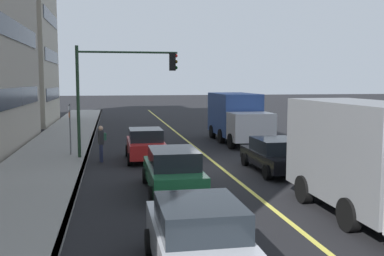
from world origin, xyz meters
TOP-DOWN VIEW (x-y plane):
  - ground at (0.00, 0.00)m, footprint 200.00×200.00m
  - sidewalk_slab at (0.00, 8.03)m, footprint 80.00×3.89m
  - curb_edge at (0.00, 6.16)m, footprint 80.00×0.16m
  - lane_stripe_center at (0.00, 0.00)m, footprint 80.00×0.16m
  - building_glass_right at (23.42, 14.19)m, footprint 10.58×8.10m
  - car_silver at (-11.01, 3.21)m, footprint 4.55×1.91m
  - car_black at (-1.16, -2.16)m, footprint 4.53×2.07m
  - car_red at (2.59, 3.23)m, footprint 3.93×1.90m
  - car_green at (-3.96, 2.76)m, footprint 4.49×1.94m
  - truck_gray at (-8.33, -2.32)m, footprint 7.93×2.44m
  - truck_blue at (8.33, -3.12)m, footprint 7.18×2.61m
  - pedestrian_with_backpack at (2.56, 5.38)m, footprint 0.45×0.42m
  - traffic_light_mast at (3.24, 4.52)m, footprint 0.28×5.06m
  - street_sign_post at (4.13, 6.99)m, footprint 0.60×0.08m

SIDE VIEW (x-z plane):
  - ground at x=0.00m, z-range 0.00..0.00m
  - lane_stripe_center at x=0.00m, z-range 0.00..0.01m
  - sidewalk_slab at x=0.00m, z-range 0.00..0.15m
  - curb_edge at x=0.00m, z-range 0.00..0.15m
  - car_black at x=-1.16m, z-range 0.03..1.47m
  - car_green at x=-3.96m, z-range 0.01..1.59m
  - car_red at x=2.59m, z-range 0.01..1.60m
  - car_silver at x=-11.01m, z-range 0.00..1.62m
  - pedestrian_with_backpack at x=2.56m, z-range 0.16..1.93m
  - street_sign_post at x=4.13m, z-range 0.25..3.02m
  - truck_blue at x=8.33m, z-range 0.08..3.20m
  - truck_gray at x=-8.33m, z-range 0.08..3.43m
  - traffic_light_mast at x=3.24m, z-range 1.11..6.77m
  - building_glass_right at x=23.42m, z-range 0.00..19.18m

